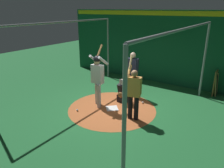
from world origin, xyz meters
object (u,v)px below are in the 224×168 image
catcher (123,93)px  baseball_0 (143,103)px  home_plate (112,108)px  visitor (134,91)px  batter (98,76)px  bat_rack (216,83)px  baseball_1 (77,110)px  umpire (132,72)px  baseball_2 (123,110)px

catcher → baseball_0: bearing=110.9°
home_plate → visitor: 1.39m
batter → baseball_0: size_ratio=29.91×
home_plate → visitor: size_ratio=0.21×
home_plate → visitor: (0.22, 0.98, 0.95)m
catcher → bat_rack: bearing=135.5°
baseball_0 → baseball_1: bearing=-40.9°
umpire → batter: bearing=-19.5°
umpire → baseball_0: 1.34m
batter → baseball_0: bearing=129.1°
umpire → baseball_2: bearing=18.4°
visitor → baseball_2: bearing=-131.7°
home_plate → umpire: (-1.52, -0.03, 1.01)m
home_plate → baseball_1: size_ratio=5.68×
umpire → baseball_2: umpire is taller
baseball_1 → visitor: bearing=108.8°
umpire → baseball_0: (0.50, 0.76, -0.98)m
batter → catcher: size_ratio=2.34×
home_plate → baseball_0: (-1.02, 0.73, 0.03)m
umpire → visitor: visitor is taller
home_plate → catcher: size_ratio=0.44×
batter → bat_rack: size_ratio=2.11×
baseball_1 → umpire: bearing=160.0°
home_plate → baseball_2: bearing=94.3°
catcher → baseball_0: 0.83m
catcher → visitor: 1.49m
visitor → bat_rack: (-3.80, 1.83, -0.47)m
batter → baseball_2: 1.54m
home_plate → baseball_0: 1.25m
catcher → baseball_2: 0.90m
home_plate → catcher: bearing=178.7°
batter → baseball_1: size_ratio=29.91×
umpire → visitor: size_ratio=0.89×
catcher → baseball_2: bearing=32.0°
catcher → baseball_2: size_ratio=12.79×
catcher → baseball_1: bearing=-29.7°
umpire → baseball_0: bearing=56.5°
baseball_2 → baseball_1: bearing=-56.7°
umpire → visitor: (1.75, 1.02, -0.06)m
catcher → baseball_1: 1.89m
visitor → bat_rack: 4.25m
home_plate → umpire: size_ratio=0.23×
visitor → baseball_2: visitor is taller
home_plate → baseball_1: baseball_1 is taller
home_plate → batter: (0.05, -0.59, 1.15)m
batter → baseball_1: (0.81, -0.31, -1.12)m
home_plate → baseball_2: (-0.03, 0.46, 0.03)m
baseball_0 → bat_rack: bearing=141.0°
umpire → baseball_1: 2.72m
bat_rack → baseball_1: (4.45, -3.71, -0.45)m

